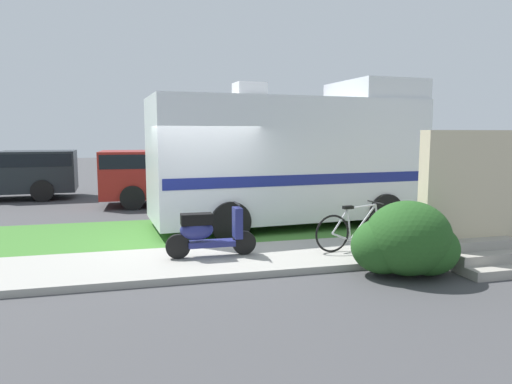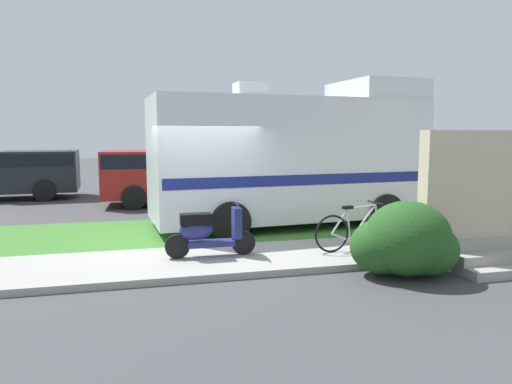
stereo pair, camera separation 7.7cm
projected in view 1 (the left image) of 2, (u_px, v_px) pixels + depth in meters
The scene contains 11 objects.
ground_plane at pixel (207, 249), 9.58m from camera, with size 80.00×80.00×0.00m, color #424244.
sidewalk at pixel (217, 261), 8.42m from camera, with size 24.00×2.00×0.12m.
grass_strip at pixel (198, 232), 11.02m from camera, with size 24.00×3.40×0.08m.
motorhome_rv at pixel (292, 157), 11.64m from camera, with size 6.86×2.94×3.68m.
scooter at pixel (208, 232), 8.45m from camera, with size 1.65×0.50×0.97m.
bicycle at pixel (356, 230), 8.95m from camera, with size 1.74×0.52×0.91m.
pickup_truck_near at pixel (166, 176), 15.50m from camera, with size 5.36×2.23×1.79m.
pickup_truck_far at pixel (12, 173), 16.76m from camera, with size 5.69×2.39×1.73m.
porch_steps at pixel (475, 211), 8.38m from camera, with size 2.00×1.26×2.40m.
bush_by_porch at pixel (406, 242), 7.65m from camera, with size 1.73×1.29×1.22m.
bottle_green at pixel (454, 231), 10.16m from camera, with size 0.06×0.06×0.28m.
Camera 1 is at (-1.38, -9.32, 2.33)m, focal length 32.86 mm.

